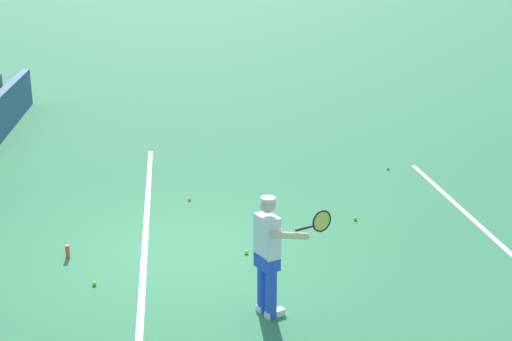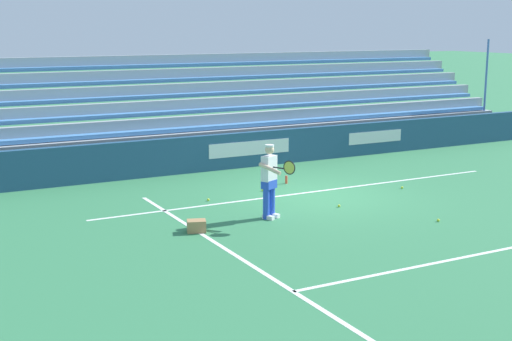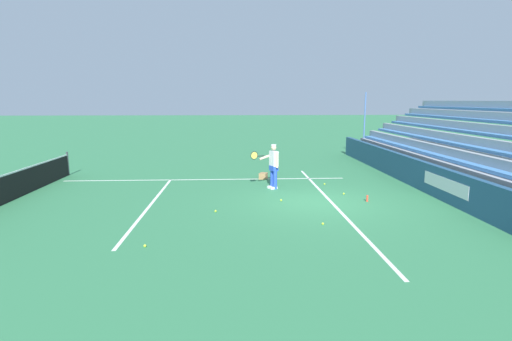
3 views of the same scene
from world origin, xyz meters
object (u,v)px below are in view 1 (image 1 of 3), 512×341
(tennis_ball_stray_back, at_px, (246,252))
(tennis_ball_by_box, at_px, (388,168))
(tennis_ball_on_baseline, at_px, (94,283))
(tennis_player, at_px, (269,255))
(tennis_ball_far_right, at_px, (355,218))
(tennis_ball_midcourt, at_px, (189,199))
(water_bottle, at_px, (68,252))

(tennis_ball_stray_back, xyz_separation_m, tennis_ball_by_box, (-4.11, 3.67, 0.00))
(tennis_ball_on_baseline, bearing_deg, tennis_player, 64.87)
(tennis_ball_stray_back, distance_m, tennis_ball_by_box, 5.51)
(tennis_ball_far_right, bearing_deg, tennis_ball_on_baseline, -65.56)
(tennis_ball_on_baseline, distance_m, tennis_ball_by_box, 7.81)
(tennis_ball_on_baseline, bearing_deg, tennis_ball_stray_back, 109.29)
(tennis_ball_far_right, distance_m, tennis_ball_midcourt, 3.33)
(tennis_ball_far_right, bearing_deg, water_bottle, -78.61)
(tennis_ball_stray_back, bearing_deg, tennis_player, 2.62)
(tennis_ball_on_baseline, height_order, tennis_ball_stray_back, same)
(tennis_ball_midcourt, distance_m, tennis_ball_by_box, 4.74)
(tennis_ball_midcourt, relative_size, water_bottle, 0.30)
(tennis_ball_stray_back, xyz_separation_m, water_bottle, (-0.21, -2.90, 0.08))
(tennis_ball_midcourt, bearing_deg, tennis_ball_far_right, 64.59)
(tennis_ball_on_baseline, xyz_separation_m, water_bottle, (-1.04, -0.52, 0.08))
(tennis_ball_on_baseline, height_order, tennis_ball_by_box, same)
(tennis_ball_by_box, bearing_deg, tennis_ball_far_right, -27.62)
(tennis_ball_on_baseline, bearing_deg, tennis_ball_midcourt, 156.24)
(tennis_ball_by_box, relative_size, water_bottle, 0.30)
(tennis_player, relative_size, tennis_ball_stray_back, 25.98)
(tennis_ball_far_right, xyz_separation_m, tennis_ball_midcourt, (-1.43, -3.00, 0.00))
(tennis_ball_on_baseline, height_order, water_bottle, water_bottle)
(tennis_ball_on_baseline, relative_size, tennis_ball_by_box, 1.00)
(tennis_ball_midcourt, bearing_deg, tennis_player, 11.38)
(tennis_ball_stray_back, height_order, tennis_ball_midcourt, same)
(tennis_ball_midcourt, height_order, water_bottle, water_bottle)
(tennis_player, xyz_separation_m, tennis_ball_by_box, (-6.10, 3.57, -0.86))
(tennis_ball_stray_back, bearing_deg, tennis_ball_far_right, 119.66)
(tennis_ball_stray_back, distance_m, tennis_ball_midcourt, 2.79)
(tennis_ball_stray_back, bearing_deg, tennis_ball_on_baseline, -70.71)
(tennis_ball_midcourt, distance_m, water_bottle, 3.19)
(water_bottle, bearing_deg, tennis_ball_stray_back, 85.85)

